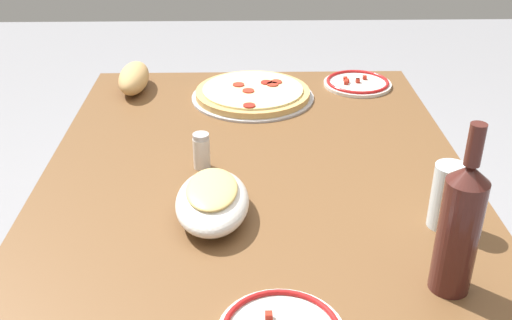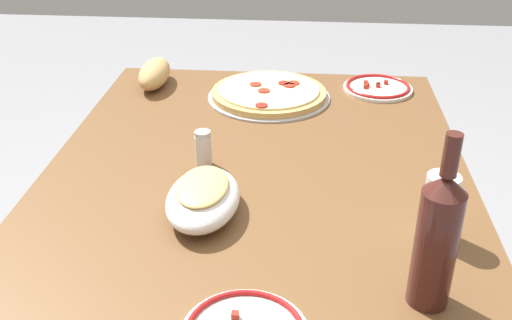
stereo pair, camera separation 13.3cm
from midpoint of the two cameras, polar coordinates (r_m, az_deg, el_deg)
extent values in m
cube|color=brown|center=(1.42, 2.68, -1.66)|extent=(1.33, 0.99, 0.03)
cylinder|color=#33302D|center=(2.19, -8.33, -1.78)|extent=(0.07, 0.07, 0.73)
cylinder|color=#33302D|center=(2.17, 14.80, -2.74)|extent=(0.07, 0.07, 0.73)
cylinder|color=#B7B7BC|center=(1.81, 3.39, 5.88)|extent=(0.36, 0.36, 0.01)
cylinder|color=tan|center=(1.81, 3.40, 6.23)|extent=(0.34, 0.34, 0.02)
cylinder|color=beige|center=(1.81, 3.41, 6.58)|extent=(0.30, 0.30, 0.01)
cylinder|color=maroon|center=(1.68, 2.80, 5.10)|extent=(0.03, 0.03, 0.00)
cylinder|color=#B22D1E|center=(1.85, 5.66, 7.18)|extent=(0.03, 0.03, 0.00)
cylinder|color=#B22D1E|center=(1.83, 5.27, 6.96)|extent=(0.03, 0.03, 0.00)
cylinder|color=maroon|center=(1.84, 4.73, 7.17)|extent=(0.03, 0.03, 0.00)
cylinder|color=#B22D1E|center=(1.78, 2.90, 6.48)|extent=(0.03, 0.03, 0.00)
cylinder|color=#B22D1E|center=(1.83, 2.06, 7.08)|extent=(0.03, 0.03, 0.00)
ellipsoid|color=white|center=(1.25, -1.94, -3.75)|extent=(0.24, 0.15, 0.07)
ellipsoid|color=#AD2819|center=(1.24, -1.95, -3.27)|extent=(0.20, 0.12, 0.03)
ellipsoid|color=#EACC75|center=(1.23, -1.97, -2.56)|extent=(0.17, 0.10, 0.02)
cylinder|color=#471E19|center=(1.05, 20.05, -7.99)|extent=(0.07, 0.07, 0.21)
cone|color=#471E19|center=(0.98, 21.21, -2.24)|extent=(0.07, 0.07, 0.03)
cylinder|color=#471E19|center=(0.96, 21.73, 0.33)|extent=(0.03, 0.03, 0.07)
cylinder|color=silver|center=(1.23, 19.86, -4.28)|extent=(0.06, 0.06, 0.14)
cube|color=#AD2819|center=(1.00, 1.96, -14.53)|extent=(0.01, 0.01, 0.01)
cylinder|color=white|center=(1.92, 13.34, 6.51)|extent=(0.21, 0.21, 0.01)
torus|color=red|center=(1.92, 13.37, 6.73)|extent=(0.19, 0.19, 0.01)
cube|color=#AD2819|center=(1.90, 12.26, 6.73)|extent=(0.01, 0.01, 0.01)
cube|color=#AD2819|center=(1.92, 13.39, 6.85)|extent=(0.01, 0.01, 0.01)
cube|color=#AD2819|center=(1.95, 14.07, 7.07)|extent=(0.01, 0.01, 0.01)
cube|color=#AD2819|center=(1.92, 13.38, 6.81)|extent=(0.01, 0.01, 0.01)
cube|color=#AD2819|center=(1.91, 12.40, 6.88)|extent=(0.01, 0.01, 0.01)
cube|color=#AD2819|center=(1.93, 12.26, 7.08)|extent=(0.01, 0.01, 0.01)
ellipsoid|color=tan|center=(1.91, -7.55, 8.01)|extent=(0.21, 0.09, 0.08)
cylinder|color=silver|center=(1.43, -2.32, 0.84)|extent=(0.04, 0.04, 0.07)
cylinder|color=#B7B7BC|center=(1.41, -2.35, 2.41)|extent=(0.04, 0.04, 0.01)
camera|label=1|loc=(0.07, -87.27, 1.48)|focal=42.58mm
camera|label=2|loc=(0.07, 92.73, -1.48)|focal=42.58mm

